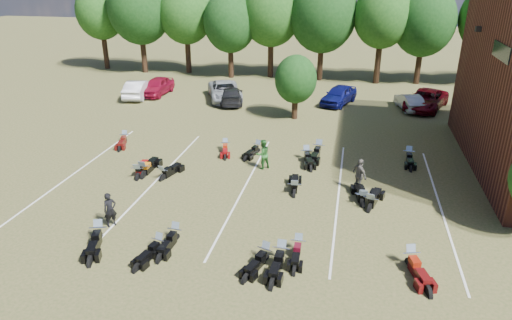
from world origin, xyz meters
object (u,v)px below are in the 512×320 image
(person_green, at_px, (263,154))
(motorcycle_7, at_px, (138,179))
(car_0, at_px, (157,86))
(person_black, at_px, (110,210))
(car_4, at_px, (339,95))
(motorcycle_3, at_px, (281,261))
(motorcycle_14, at_px, (125,142))
(motorcycle_0, at_px, (100,240))
(person_grey, at_px, (359,175))

(person_green, relative_size, motorcycle_7, 0.76)
(car_0, height_order, person_black, person_black)
(car_4, bearing_deg, car_0, -158.42)
(motorcycle_3, distance_m, motorcycle_14, 16.66)
(person_black, bearing_deg, motorcycle_14, 64.57)
(person_black, xyz_separation_m, motorcycle_0, (0.07, -1.24, -0.82))
(car_4, height_order, motorcycle_14, car_4)
(person_green, bearing_deg, motorcycle_0, 19.17)
(person_green, distance_m, motorcycle_14, 10.20)
(car_0, xyz_separation_m, motorcycle_7, (6.27, -17.21, -0.79))
(motorcycle_14, bearing_deg, car_0, 89.78)
(motorcycle_3, bearing_deg, person_grey, 69.51)
(person_black, distance_m, person_green, 9.54)
(car_4, relative_size, person_black, 2.84)
(person_grey, bearing_deg, car_0, 11.86)
(person_green, height_order, motorcycle_7, person_green)
(car_0, distance_m, person_green, 19.20)
(person_green, xyz_separation_m, motorcycle_3, (2.54, -8.86, -0.89))
(person_green, relative_size, motorcycle_0, 0.75)
(person_black, relative_size, motorcycle_7, 0.70)
(car_0, height_order, person_green, person_green)
(person_grey, height_order, motorcycle_0, person_grey)
(person_grey, xyz_separation_m, motorcycle_14, (-15.46, 3.97, -0.90))
(motorcycle_7, bearing_deg, person_grey, 176.45)
(car_0, xyz_separation_m, motorcycle_3, (15.35, -23.16, -0.79))
(motorcycle_14, bearing_deg, person_black, -79.69)
(motorcycle_14, bearing_deg, person_grey, -28.03)
(car_4, distance_m, motorcycle_3, 23.61)
(car_0, relative_size, person_green, 2.59)
(car_0, distance_m, person_grey, 24.40)
(car_0, xyz_separation_m, person_green, (12.81, -14.30, 0.10))
(motorcycle_0, relative_size, motorcycle_7, 1.02)
(motorcycle_7, bearing_deg, car_0, -78.80)
(motorcycle_0, bearing_deg, person_grey, 15.60)
(car_4, xyz_separation_m, motorcycle_3, (-1.17, -23.57, -0.79))
(car_4, xyz_separation_m, motorcycle_14, (-13.63, -12.52, -0.79))
(person_black, xyz_separation_m, motorcycle_3, (8.04, -1.07, -0.82))
(car_4, height_order, motorcycle_7, car_4)
(motorcycle_3, xyz_separation_m, motorcycle_14, (-12.47, 11.05, 0.00))
(motorcycle_7, bearing_deg, person_green, -164.91)
(car_0, bearing_deg, motorcycle_3, -54.89)
(person_green, relative_size, motorcycle_3, 0.77)
(motorcycle_3, xyz_separation_m, motorcycle_7, (-9.09, 5.96, 0.00))
(person_green, bearing_deg, motorcycle_3, 66.18)
(person_green, distance_m, motorcycle_3, 9.26)
(car_4, height_order, motorcycle_0, car_4)
(car_4, relative_size, motorcycle_14, 2.21)
(car_4, bearing_deg, person_black, -92.07)
(motorcycle_0, distance_m, motorcycle_3, 7.97)
(motorcycle_3, relative_size, motorcycle_7, 0.98)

